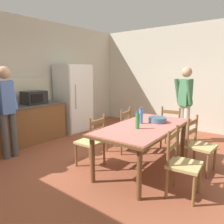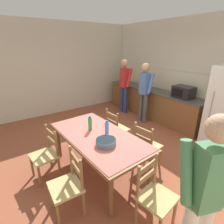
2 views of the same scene
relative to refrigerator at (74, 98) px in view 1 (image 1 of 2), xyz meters
The scene contains 16 objects.
ground_plane 2.62m from the refrigerator, 117.07° to the right, with size 8.32×8.32×0.00m, color brown.
wall_back 1.33m from the refrigerator, 157.16° to the left, with size 6.52×0.12×2.90m, color beige.
wall_right 3.11m from the refrigerator, 45.63° to the right, with size 0.12×5.20×2.90m, color beige.
refrigerator is the anchor object (origin of this frame).
microwave 1.19m from the refrigerator, behind, with size 0.50×0.39×0.30m.
dining_table 2.92m from the refrigerator, 108.39° to the right, with size 1.99×1.08×0.75m.
bottle_near_centre 3.01m from the refrigerator, 112.71° to the right, with size 0.07×0.07×0.27m.
bottle_off_centre 2.77m from the refrigerator, 107.43° to the right, with size 0.07×0.07×0.27m.
serving_bowl 2.88m from the refrigerator, 101.52° to the right, with size 0.32×0.32×0.09m.
chair_head_end 2.77m from the refrigerator, 82.73° to the right, with size 0.46×0.47×0.91m.
chair_side_far_left 2.49m from the refrigerator, 124.82° to the right, with size 0.44×0.42×0.91m.
chair_side_far_right 2.08m from the refrigerator, 104.79° to the right, with size 0.47×0.45×0.91m.
chair_side_near_left 3.83m from the refrigerator, 110.30° to the right, with size 0.46×0.45×0.91m.
chair_side_near_right 3.58m from the refrigerator, 97.09° to the right, with size 0.44×0.42×0.91m.
person_at_counter 2.15m from the refrigerator, 166.58° to the right, with size 0.43×0.30×1.73m.
person_by_table 2.90m from the refrigerator, 71.99° to the right, with size 0.39×0.49×1.73m.
Camera 1 is at (-2.88, -2.34, 1.64)m, focal length 35.00 mm.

